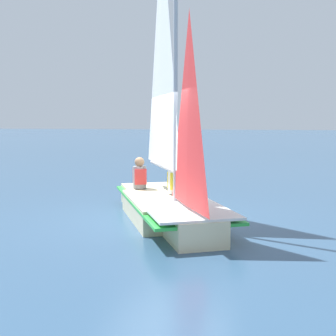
# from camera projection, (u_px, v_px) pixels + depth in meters

# --- Properties ---
(ground_plane) EXTENTS (260.00, 260.00, 0.00)m
(ground_plane) POSITION_uv_depth(u_px,v_px,m) (168.00, 219.00, 8.49)
(ground_plane) COLOR #2D4C6B
(sailboat_main) EXTENTS (3.64, 4.49, 6.11)m
(sailboat_main) POSITION_uv_depth(u_px,v_px,m) (168.00, 178.00, 8.43)
(sailboat_main) COLOR beige
(sailboat_main) RESTS_ON ground_plane
(sailor_helm) EXTENTS (0.41, 0.43, 1.16)m
(sailor_helm) POSITION_uv_depth(u_px,v_px,m) (175.00, 186.00, 8.84)
(sailor_helm) COLOR black
(sailor_helm) RESTS_ON ground_plane
(sailor_crew) EXTENTS (0.41, 0.43, 1.16)m
(sailor_crew) POSITION_uv_depth(u_px,v_px,m) (140.00, 181.00, 9.60)
(sailor_crew) COLOR black
(sailor_crew) RESTS_ON ground_plane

